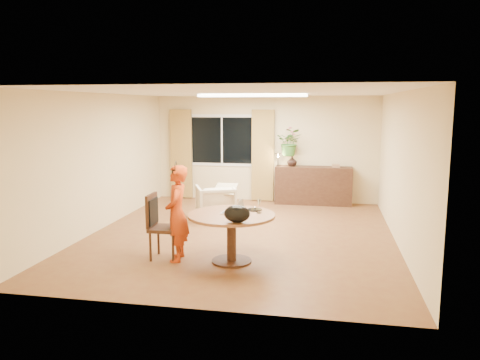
{
  "coord_description": "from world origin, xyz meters",
  "views": [
    {
      "loc": [
        1.54,
        -8.25,
        2.37
      ],
      "look_at": [
        0.01,
        -0.2,
        1.06
      ],
      "focal_mm": 35.0,
      "sensor_mm": 36.0,
      "label": 1
    }
  ],
  "objects_px": {
    "dining_table": "(232,224)",
    "dining_chair": "(165,227)",
    "child": "(177,213)",
    "sideboard": "(313,185)",
    "armchair": "(216,202)"
  },
  "relations": [
    {
      "from": "dining_table",
      "to": "child",
      "type": "relative_size",
      "value": 0.89
    },
    {
      "from": "child",
      "to": "sideboard",
      "type": "distance_m",
      "value": 4.98
    },
    {
      "from": "dining_table",
      "to": "sideboard",
      "type": "distance_m",
      "value": 4.66
    },
    {
      "from": "dining_table",
      "to": "sideboard",
      "type": "height_order",
      "value": "sideboard"
    },
    {
      "from": "sideboard",
      "to": "dining_chair",
      "type": "bearing_deg",
      "value": -115.02
    },
    {
      "from": "armchair",
      "to": "sideboard",
      "type": "xyz_separation_m",
      "value": [
        1.97,
        1.89,
        0.1
      ]
    },
    {
      "from": "dining_table",
      "to": "child",
      "type": "height_order",
      "value": "child"
    },
    {
      "from": "dining_table",
      "to": "child",
      "type": "bearing_deg",
      "value": -176.34
    },
    {
      "from": "armchair",
      "to": "dining_table",
      "type": "bearing_deg",
      "value": 85.86
    },
    {
      "from": "child",
      "to": "armchair",
      "type": "xyz_separation_m",
      "value": [
        -0.05,
        2.7,
        -0.38
      ]
    },
    {
      "from": "child",
      "to": "sideboard",
      "type": "height_order",
      "value": "child"
    },
    {
      "from": "dining_chair",
      "to": "sideboard",
      "type": "height_order",
      "value": "dining_chair"
    },
    {
      "from": "dining_table",
      "to": "dining_chair",
      "type": "distance_m",
      "value": 1.05
    },
    {
      "from": "dining_table",
      "to": "armchair",
      "type": "xyz_separation_m",
      "value": [
        -0.89,
        2.64,
        -0.23
      ]
    },
    {
      "from": "armchair",
      "to": "sideboard",
      "type": "distance_m",
      "value": 2.73
    }
  ]
}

